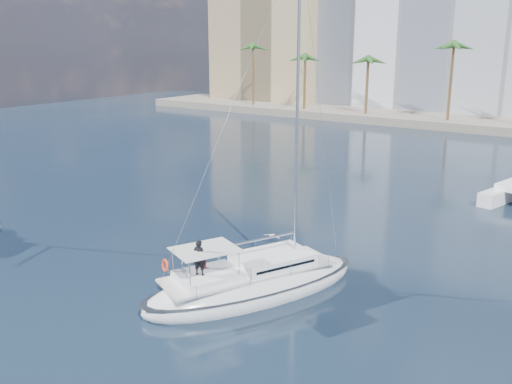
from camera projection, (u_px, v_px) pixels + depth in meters
The scene contains 8 objects.
ground at pixel (236, 255), 34.08m from camera, with size 160.00×160.00×0.00m, color black.
quay at pixel (490, 124), 82.19m from camera, with size 120.00×14.00×1.20m, color gray.
building_modern at pixel (441, 29), 94.84m from camera, with size 42.00×16.00×28.00m, color white.
building_tan_left at pixel (276, 47), 109.05m from camera, with size 22.00×14.00×22.00m, color tan.
palm_left at pixel (278, 52), 95.31m from camera, with size 3.60×3.60×12.30m.
palm_centre at pixel (490, 56), 76.51m from camera, with size 3.60×3.60×12.30m.
main_sloop at pixel (253, 284), 28.69m from camera, with size 8.39×12.45×17.74m.
seagull at pixel (272, 236), 36.12m from camera, with size 1.19×0.51×0.22m.
Camera 1 is at (19.25, -25.50, 12.49)m, focal length 40.00 mm.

